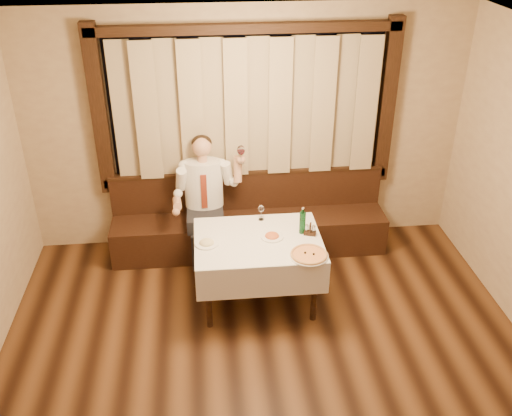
{
  "coord_description": "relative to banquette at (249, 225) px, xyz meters",
  "views": [
    {
      "loc": [
        -0.51,
        -3.08,
        3.8
      ],
      "look_at": [
        0.0,
        1.9,
        1.0
      ],
      "focal_mm": 40.0,
      "sensor_mm": 36.0,
      "label": 1
    }
  ],
  "objects": [
    {
      "name": "pasta_red",
      "position": [
        0.14,
        -1.0,
        0.48
      ],
      "size": [
        0.23,
        0.23,
        0.08
      ],
      "rotation": [
        0.0,
        0.0,
        0.33
      ],
      "color": "white",
      "rests_on": "dining_table"
    },
    {
      "name": "table_wine_glass",
      "position": [
        0.07,
        -0.64,
        0.57
      ],
      "size": [
        0.06,
        0.06,
        0.17
      ],
      "rotation": [
        0.0,
        0.0,
        0.41
      ],
      "color": "white",
      "rests_on": "dining_table"
    },
    {
      "name": "pizza",
      "position": [
        0.45,
        -1.37,
        0.46
      ],
      "size": [
        0.37,
        0.37,
        0.04
      ],
      "rotation": [
        0.0,
        0.0,
        -0.06
      ],
      "color": "white",
      "rests_on": "dining_table"
    },
    {
      "name": "room",
      "position": [
        -0.0,
        -1.75,
        1.19
      ],
      "size": [
        5.01,
        6.01,
        2.81
      ],
      "color": "black",
      "rests_on": "ground"
    },
    {
      "name": "green_bottle",
      "position": [
        0.46,
        -0.95,
        0.57
      ],
      "size": [
        0.06,
        0.06,
        0.29
      ],
      "rotation": [
        0.0,
        0.0,
        0.35
      ],
      "color": "#115323",
      "rests_on": "dining_table"
    },
    {
      "name": "seated_man",
      "position": [
        -0.51,
        -0.09,
        0.53
      ],
      "size": [
        0.82,
        0.61,
        1.46
      ],
      "color": "black",
      "rests_on": "ground"
    },
    {
      "name": "cruet_caddy",
      "position": [
        0.53,
        -0.99,
        0.49
      ],
      "size": [
        0.13,
        0.09,
        0.13
      ],
      "rotation": [
        0.0,
        0.0,
        -0.32
      ],
      "color": "black",
      "rests_on": "dining_table"
    },
    {
      "name": "banquette",
      "position": [
        0.0,
        0.0,
        0.0
      ],
      "size": [
        3.2,
        0.61,
        0.94
      ],
      "color": "black",
      "rests_on": "ground"
    },
    {
      "name": "dining_table",
      "position": [
        0.0,
        -1.02,
        0.34
      ],
      "size": [
        1.27,
        0.97,
        0.76
      ],
      "color": "black",
      "rests_on": "ground"
    },
    {
      "name": "pasta_cream",
      "position": [
        -0.51,
        -1.06,
        0.48
      ],
      "size": [
        0.24,
        0.24,
        0.08
      ],
      "rotation": [
        0.0,
        0.0,
        0.26
      ],
      "color": "white",
      "rests_on": "dining_table"
    }
  ]
}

